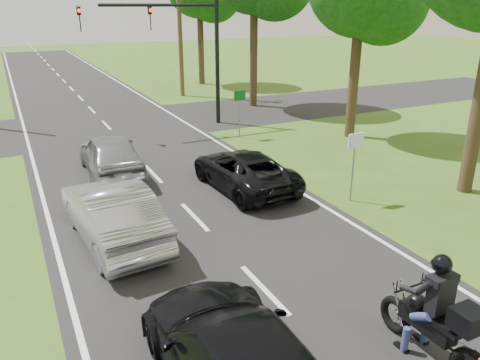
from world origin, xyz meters
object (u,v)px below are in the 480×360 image
object	(u,v)px
silver_sedan	(112,213)
sign_white	(355,151)
dark_suv	(244,170)
silver_suv	(111,154)
traffic_signal	(180,39)
sign_green	(240,102)
utility_pole_far	(179,14)
motorcycle_rider	(437,322)

from	to	relation	value
silver_sedan	sign_white	xyz separation A→B (m)	(7.01, -0.65, 0.83)
dark_suv	sign_white	world-z (taller)	sign_white
silver_sedan	sign_white	bearing A→B (deg)	170.16
silver_sedan	silver_suv	world-z (taller)	silver_sedan
traffic_signal	sign_white	bearing A→B (deg)	-82.95
silver_suv	sign_white	bearing A→B (deg)	138.76
dark_suv	sign_green	world-z (taller)	sign_green
utility_pole_far	sign_green	size ratio (longest dim) A/B	4.71
traffic_signal	utility_pole_far	distance (m)	8.55
silver_suv	utility_pole_far	size ratio (longest dim) A/B	0.44
dark_suv	traffic_signal	size ratio (longest dim) A/B	0.69
utility_pole_far	dark_suv	bearing A→B (deg)	-103.36
motorcycle_rider	silver_suv	world-z (taller)	motorcycle_rider
utility_pole_far	sign_white	bearing A→B (deg)	-94.51
sign_white	sign_green	xyz separation A→B (m)	(0.20, 8.00, 0.00)
silver_sedan	utility_pole_far	world-z (taller)	utility_pole_far
silver_sedan	traffic_signal	distance (m)	12.28
silver_sedan	motorcycle_rider	bearing A→B (deg)	114.93
traffic_signal	sign_green	bearing A→B (deg)	-62.62
motorcycle_rider	dark_suv	xyz separation A→B (m)	(0.77, 8.45, -0.16)
motorcycle_rider	traffic_signal	size ratio (longest dim) A/B	0.36
traffic_signal	utility_pole_far	world-z (taller)	utility_pole_far
dark_suv	sign_green	xyz separation A→B (m)	(2.65, 5.60, 0.97)
traffic_signal	sign_green	distance (m)	4.24
dark_suv	sign_green	distance (m)	6.27
silver_sedan	sign_white	world-z (taller)	sign_white
utility_pole_far	sign_green	distance (m)	11.63
motorcycle_rider	silver_sedan	bearing A→B (deg)	119.33
traffic_signal	motorcycle_rider	bearing A→B (deg)	-96.20
dark_suv	traffic_signal	bearing A→B (deg)	-99.63
motorcycle_rider	silver_suv	distance (m)	11.99
silver_sedan	traffic_signal	xyz separation A→B (m)	(5.65, 10.37, 3.37)
motorcycle_rider	sign_white	world-z (taller)	sign_white
traffic_signal	sign_green	world-z (taller)	traffic_signal
sign_white	sign_green	size ratio (longest dim) A/B	1.00
utility_pole_far	sign_white	world-z (taller)	utility_pole_far
dark_suv	sign_white	size ratio (longest dim) A/B	2.08
silver_sedan	dark_suv	bearing A→B (deg)	-163.57
silver_sedan	utility_pole_far	bearing A→B (deg)	-119.44
dark_suv	silver_sedan	size ratio (longest dim) A/B	0.97
silver_suv	sign_green	bearing A→B (deg)	-157.05
motorcycle_rider	utility_pole_far	world-z (taller)	utility_pole_far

